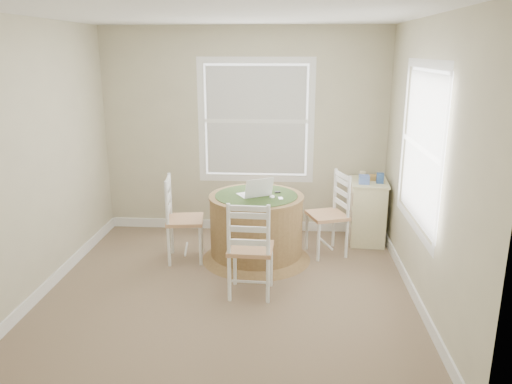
{
  "coord_description": "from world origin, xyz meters",
  "views": [
    {
      "loc": [
        0.57,
        -4.46,
        2.3
      ],
      "look_at": [
        0.24,
        0.45,
        0.9
      ],
      "focal_mm": 35.0,
      "sensor_mm": 36.0,
      "label": 1
    }
  ],
  "objects_px": {
    "chair_left": "(185,220)",
    "corner_chest": "(367,211)",
    "round_table": "(256,224)",
    "chair_right": "(327,215)",
    "chair_near": "(251,248)",
    "laptop": "(255,193)"
  },
  "relations": [
    {
      "from": "round_table",
      "to": "laptop",
      "type": "bearing_deg",
      "value": -140.69
    },
    {
      "from": "chair_near",
      "to": "round_table",
      "type": "bearing_deg",
      "value": -87.31
    },
    {
      "from": "chair_left",
      "to": "chair_right",
      "type": "xyz_separation_m",
      "value": [
        1.6,
        0.27,
        0.0
      ]
    },
    {
      "from": "chair_right",
      "to": "laptop",
      "type": "distance_m",
      "value": 0.9
    },
    {
      "from": "chair_left",
      "to": "laptop",
      "type": "distance_m",
      "value": 0.85
    },
    {
      "from": "chair_left",
      "to": "chair_near",
      "type": "bearing_deg",
      "value": -142.37
    },
    {
      "from": "chair_near",
      "to": "laptop",
      "type": "distance_m",
      "value": 0.9
    },
    {
      "from": "chair_right",
      "to": "corner_chest",
      "type": "xyz_separation_m",
      "value": [
        0.53,
        0.44,
        -0.09
      ]
    },
    {
      "from": "chair_near",
      "to": "chair_left",
      "type": "bearing_deg",
      "value": -41.91
    },
    {
      "from": "round_table",
      "to": "chair_left",
      "type": "distance_m",
      "value": 0.8
    },
    {
      "from": "chair_near",
      "to": "laptop",
      "type": "height_order",
      "value": "laptop"
    },
    {
      "from": "chair_left",
      "to": "round_table",
      "type": "bearing_deg",
      "value": -93.05
    },
    {
      "from": "laptop",
      "to": "corner_chest",
      "type": "distance_m",
      "value": 1.55
    },
    {
      "from": "chair_right",
      "to": "laptop",
      "type": "bearing_deg",
      "value": -94.53
    },
    {
      "from": "round_table",
      "to": "chair_right",
      "type": "distance_m",
      "value": 0.83
    },
    {
      "from": "round_table",
      "to": "chair_left",
      "type": "bearing_deg",
      "value": 176.68
    },
    {
      "from": "chair_left",
      "to": "corner_chest",
      "type": "xyz_separation_m",
      "value": [
        2.13,
        0.71,
        -0.09
      ]
    },
    {
      "from": "chair_near",
      "to": "chair_right",
      "type": "distance_m",
      "value": 1.33
    },
    {
      "from": "round_table",
      "to": "chair_near",
      "type": "distance_m",
      "value": 0.86
    },
    {
      "from": "round_table",
      "to": "corner_chest",
      "type": "distance_m",
      "value": 1.48
    },
    {
      "from": "round_table",
      "to": "chair_right",
      "type": "xyz_separation_m",
      "value": [
        0.8,
        0.2,
        0.06
      ]
    },
    {
      "from": "chair_left",
      "to": "chair_right",
      "type": "height_order",
      "value": "same"
    }
  ]
}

